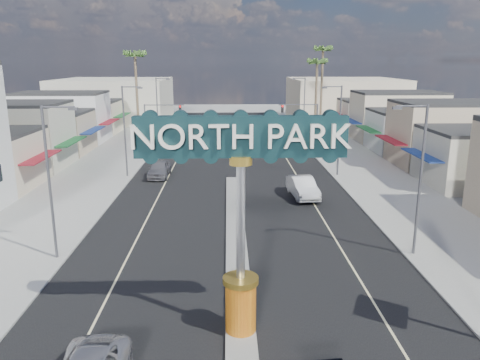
{
  "coord_description": "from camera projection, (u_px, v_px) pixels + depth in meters",
  "views": [
    {
      "loc": [
        -0.5,
        -15.8,
        11.34
      ],
      "look_at": [
        0.25,
        12.6,
        4.07
      ],
      "focal_mm": 35.0,
      "sensor_mm": 36.0,
      "label": 1
    }
  ],
  "objects": [
    {
      "name": "backdrop_far_left",
      "position": [
        115.0,
        100.0,
        89.2
      ],
      "size": [
        20.0,
        20.0,
        8.0
      ],
      "primitive_type": "cube",
      "color": "#B7B29E",
      "rests_on": "ground"
    },
    {
      "name": "sidewalk_left",
      "position": [
        93.0,
        177.0,
        46.81
      ],
      "size": [
        8.0,
        120.0,
        0.12
      ],
      "primitive_type": "cube",
      "color": "gray",
      "rests_on": "ground"
    },
    {
      "name": "road",
      "position": [
        233.0,
        176.0,
        47.18
      ],
      "size": [
        20.0,
        120.0,
        0.01
      ],
      "primitive_type": "cube",
      "color": "black",
      "rests_on": "ground"
    },
    {
      "name": "car_parked_left",
      "position": [
        159.0,
        169.0,
        46.79
      ],
      "size": [
        2.02,
        4.93,
        1.67
      ],
      "primitive_type": "imported",
      "rotation": [
        0.0,
        0.0,
        -0.01
      ],
      "color": "slate",
      "rests_on": "ground"
    },
    {
      "name": "palm_right_mid",
      "position": [
        317.0,
        66.0,
        70.07
      ],
      "size": [
        2.6,
        2.6,
        12.1
      ],
      "color": "brown",
      "rests_on": "ground"
    },
    {
      "name": "palm_right_far",
      "position": [
        323.0,
        54.0,
        75.49
      ],
      "size": [
        2.6,
        2.6,
        14.1
      ],
      "color": "brown",
      "rests_on": "ground"
    },
    {
      "name": "streetlight_l_far",
      "position": [
        158.0,
        106.0,
        66.96
      ],
      "size": [
        2.03,
        0.22,
        9.0
      ],
      "color": "#47474C",
      "rests_on": "ground"
    },
    {
      "name": "storefront_row_right",
      "position": [
        419.0,
        128.0,
        59.65
      ],
      "size": [
        12.0,
        42.0,
        6.0
      ],
      "primitive_type": "cube",
      "color": "#B7B29E",
      "rests_on": "ground"
    },
    {
      "name": "streetlight_r_near",
      "position": [
        418.0,
        173.0,
        26.83
      ],
      "size": [
        2.03,
        0.22,
        9.0
      ],
      "color": "#47474C",
      "rests_on": "ground"
    },
    {
      "name": "median_island",
      "position": [
        236.0,
        232.0,
        31.67
      ],
      "size": [
        1.3,
        30.0,
        0.16
      ],
      "primitive_type": "cube",
      "color": "gray",
      "rests_on": "ground"
    },
    {
      "name": "palm_left_far",
      "position": [
        135.0,
        59.0,
        63.37
      ],
      "size": [
        2.6,
        2.6,
        13.1
      ],
      "color": "brown",
      "rests_on": "ground"
    },
    {
      "name": "traffic_signal_left",
      "position": [
        159.0,
        118.0,
        59.44
      ],
      "size": [
        5.09,
        0.45,
        6.0
      ],
      "color": "#47474C",
      "rests_on": "ground"
    },
    {
      "name": "car_parked_right",
      "position": [
        303.0,
        187.0,
        39.9
      ],
      "size": [
        2.35,
        5.4,
        1.73
      ],
      "primitive_type": "imported",
      "rotation": [
        0.0,
        0.0,
        0.1
      ],
      "color": "silver",
      "rests_on": "ground"
    },
    {
      "name": "backdrop_far_right",
      "position": [
        344.0,
        100.0,
        90.34
      ],
      "size": [
        20.0,
        20.0,
        8.0
      ],
      "primitive_type": "cube",
      "color": "beige",
      "rests_on": "ground"
    },
    {
      "name": "sidewalk_right",
      "position": [
        370.0,
        175.0,
        47.53
      ],
      "size": [
        8.0,
        120.0,
        0.12
      ],
      "primitive_type": "cube",
      "color": "gray",
      "rests_on": "ground"
    },
    {
      "name": "storefront_row_left",
      "position": [
        40.0,
        129.0,
        58.41
      ],
      "size": [
        12.0,
        42.0,
        6.0
      ],
      "primitive_type": "cube",
      "color": "beige",
      "rests_on": "ground"
    },
    {
      "name": "streetlight_l_near",
      "position": [
        52.0,
        176.0,
        26.29
      ],
      "size": [
        2.03,
        0.22,
        9.0
      ],
      "color": "#47474C",
      "rests_on": "ground"
    },
    {
      "name": "streetlight_r_mid",
      "position": [
        338.0,
        126.0,
        46.2
      ],
      "size": [
        2.03,
        0.22,
        9.0
      ],
      "color": "#47474C",
      "rests_on": "ground"
    },
    {
      "name": "streetlight_l_mid",
      "position": [
        126.0,
        127.0,
        45.66
      ],
      "size": [
        2.03,
        0.22,
        9.0
      ],
      "color": "#47474C",
      "rests_on": "ground"
    },
    {
      "name": "streetlight_r_far",
      "position": [
        303.0,
        105.0,
        67.5
      ],
      "size": [
        2.03,
        0.22,
        9.0
      ],
      "color": "#47474C",
      "rests_on": "ground"
    },
    {
      "name": "ground",
      "position": [
        233.0,
        176.0,
        47.18
      ],
      "size": [
        160.0,
        160.0,
        0.0
      ],
      "primitive_type": "plane",
      "color": "gray",
      "rests_on": "ground"
    },
    {
      "name": "traffic_signal_right",
      "position": [
        303.0,
        117.0,
        59.92
      ],
      "size": [
        5.09,
        0.45,
        6.0
      ],
      "color": "#47474C",
      "rests_on": "ground"
    },
    {
      "name": "gateway_sign",
      "position": [
        241.0,
        201.0,
        18.58
      ],
      "size": [
        8.2,
        1.5,
        9.15
      ],
      "color": "#B03F0D",
      "rests_on": "median_island"
    }
  ]
}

